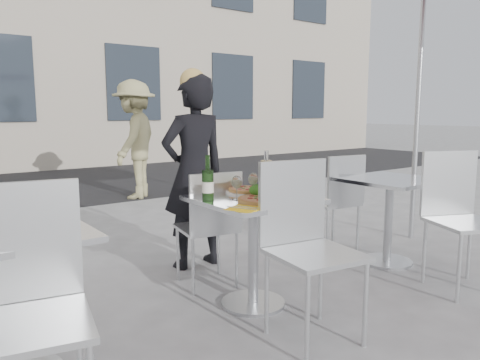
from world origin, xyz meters
TOP-DOWN VIEW (x-y plane):
  - ground at (0.00, 0.00)m, footprint 80.00×80.00m
  - street_asphalt at (0.00, 6.50)m, footprint 24.00×5.00m
  - main_table at (0.00, 0.00)m, footprint 0.72×0.72m
  - side_table_left at (-1.50, 0.00)m, footprint 0.72×0.72m
  - side_table_right at (1.50, 0.00)m, footprint 0.72×0.72m
  - chair_far at (-0.06, 0.43)m, footprint 0.47×0.48m
  - chair_near at (-0.01, -0.50)m, footprint 0.53×0.54m
  - side_chair_lfar at (-1.40, 0.43)m, footprint 0.48×0.49m
  - side_chair_lnear at (-1.53, -0.47)m, footprint 0.56×0.57m
  - side_chair_rfar at (1.38, 0.47)m, footprint 0.48×0.49m
  - side_chair_rnear at (1.46, -0.63)m, footprint 0.62×0.63m
  - woman_diner at (0.12, 0.95)m, footprint 0.59×0.39m
  - pedestrian_b at (1.07, 4.24)m, footprint 1.27×1.30m
  - pizza_near at (-0.02, -0.13)m, footprint 0.34×0.34m
  - pizza_far at (0.08, 0.17)m, footprint 0.31×0.31m
  - salad_plate at (0.06, -0.00)m, footprint 0.22×0.22m
  - wine_bottle at (-0.31, 0.08)m, footprint 0.07×0.08m
  - carafe at (0.24, 0.16)m, footprint 0.08×0.08m
  - sugar_shaker at (0.23, 0.04)m, footprint 0.06×0.06m
  - wineglass_white_a at (-0.13, 0.01)m, footprint 0.07×0.07m
  - wineglass_white_b at (0.04, 0.05)m, footprint 0.07×0.07m
  - wineglass_red_a at (0.09, 0.00)m, footprint 0.07×0.07m
  - wineglass_red_b at (0.17, 0.07)m, footprint 0.07×0.07m
  - napkin_left at (-0.27, -0.25)m, footprint 0.24×0.24m
  - napkin_right at (0.27, -0.21)m, footprint 0.19×0.20m

SIDE VIEW (x-z plane):
  - ground at x=0.00m, z-range 0.00..0.00m
  - street_asphalt at x=0.00m, z-range 0.00..0.00m
  - chair_far at x=-0.06m, z-range 0.08..0.97m
  - side_chair_lfar at x=-1.40m, z-range 0.08..0.99m
  - main_table at x=0.00m, z-range 0.16..0.91m
  - side_table_left at x=-1.50m, z-range 0.16..0.91m
  - side_table_right at x=1.50m, z-range 0.16..0.91m
  - side_chair_rfar at x=1.38m, z-range 0.09..1.01m
  - side_chair_rnear at x=1.46m, z-range 0.09..1.11m
  - chair_near at x=-0.01m, z-range 0.09..1.13m
  - side_chair_lnear at x=-1.53m, z-range 0.10..1.13m
  - napkin_left at x=-0.27m, z-range 0.75..0.76m
  - napkin_right at x=0.27m, z-range 0.75..0.76m
  - pizza_near at x=-0.02m, z-range 0.75..0.77m
  - pizza_far at x=0.08m, z-range 0.75..0.78m
  - salad_plate at x=0.06m, z-range 0.74..0.83m
  - sugar_shaker at x=0.23m, z-range 0.75..0.86m
  - woman_diner at x=0.12m, z-range 0.00..1.62m
  - wineglass_white_a at x=-0.13m, z-range 0.78..0.94m
  - wineglass_white_b at x=0.04m, z-range 0.78..0.94m
  - wineglass_red_a at x=0.09m, z-range 0.78..0.94m
  - wineglass_red_b at x=0.17m, z-range 0.78..0.94m
  - wine_bottle at x=-0.31m, z-range 0.72..1.01m
  - carafe at x=0.24m, z-range 0.72..1.01m
  - pedestrian_b at x=1.07m, z-range 0.00..1.79m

